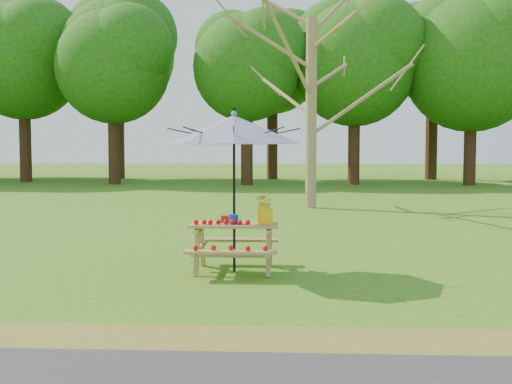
{
  "coord_description": "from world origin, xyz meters",
  "views": [
    {
      "loc": [
        5.15,
        -8.21,
        1.71
      ],
      "look_at": [
        4.69,
        0.5,
        1.1
      ],
      "focal_mm": 45.0,
      "sensor_mm": 36.0,
      "label": 1
    }
  ],
  "objects": [
    {
      "name": "treeline",
      "position": [
        0.0,
        22.0,
        8.0
      ],
      "size": [
        60.0,
        12.0,
        16.0
      ],
      "primitive_type": null,
      "color": "#14530E",
      "rests_on": "ground"
    },
    {
      "name": "picnic_table",
      "position": [
        4.39,
        0.5,
        0.33
      ],
      "size": [
        1.2,
        1.32,
        0.67
      ],
      "color": "#A4824A",
      "rests_on": "ground"
    },
    {
      "name": "patio_umbrella",
      "position": [
        4.39,
        0.5,
        1.95
      ],
      "size": [
        1.97,
        1.97,
        2.25
      ],
      "color": "black",
      "rests_on": "ground"
    },
    {
      "name": "produce_bins",
      "position": [
        4.34,
        0.51,
        0.72
      ],
      "size": [
        0.25,
        0.42,
        0.13
      ],
      "color": "red",
      "rests_on": "picnic_table"
    },
    {
      "name": "tomatoes_row",
      "position": [
        4.24,
        0.32,
        0.71
      ],
      "size": [
        0.77,
        0.13,
        0.07
      ],
      "primitive_type": null,
      "color": "red",
      "rests_on": "picnic_table"
    },
    {
      "name": "flower_bucket",
      "position": [
        4.82,
        0.46,
        0.91
      ],
      "size": [
        0.33,
        0.3,
        0.45
      ],
      "color": "yellow",
      "rests_on": "picnic_table"
    }
  ]
}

